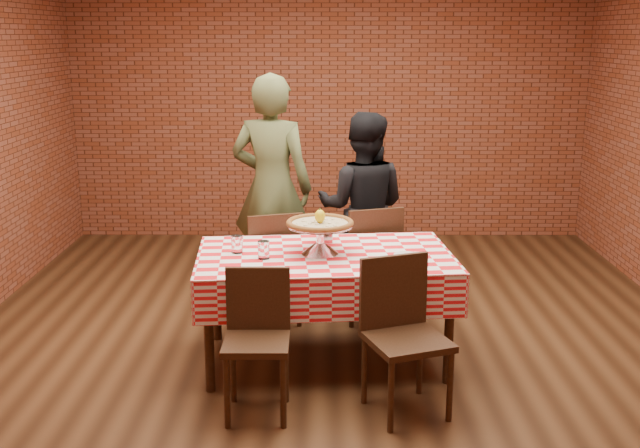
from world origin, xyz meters
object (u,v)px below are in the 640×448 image
at_px(chair_far_left, 270,266).
at_px(table, 325,308).
at_px(water_glass_left, 264,250).
at_px(diner_black, 362,208).
at_px(condiment_caddy, 324,231).
at_px(chair_far_right, 366,261).
at_px(diner_olive, 272,188).
at_px(water_glass_right, 237,244).
at_px(chair_near_left, 257,347).
at_px(pizza, 320,224).
at_px(pizza_stand, 320,239).
at_px(chair_near_right, 407,340).

bearing_deg(chair_far_left, table, 102.49).
height_order(water_glass_left, diner_black, diner_black).
xyz_separation_m(water_glass_left, condiment_caddy, (0.39, 0.41, 0.02)).
xyz_separation_m(condiment_caddy, chair_far_right, (0.33, 0.53, -0.38)).
bearing_deg(water_glass_left, diner_olive, 91.49).
height_order(water_glass_right, condiment_caddy, condiment_caddy).
height_order(table, diner_olive, diner_olive).
xyz_separation_m(water_glass_left, chair_near_left, (0.00, -0.67, -0.39)).
bearing_deg(diner_olive, chair_far_right, 161.84).
relative_size(chair_far_left, chair_far_right, 0.98).
bearing_deg(chair_far_right, pizza, 48.68).
bearing_deg(chair_near_left, diner_olive, 90.99).
relative_size(pizza_stand, chair_near_right, 0.49).
relative_size(condiment_caddy, chair_near_right, 0.17).
xyz_separation_m(condiment_caddy, diner_black, (0.32, 0.96, -0.05)).
relative_size(table, diner_black, 1.06).
distance_m(water_glass_right, diner_black, 1.53).
bearing_deg(diner_olive, water_glass_right, 97.61).
xyz_separation_m(chair_near_left, diner_black, (0.71, 2.04, 0.36)).
height_order(table, water_glass_right, water_glass_right).
height_order(water_glass_right, chair_near_right, chair_near_right).
distance_m(pizza_stand, condiment_caddy, 0.29).
bearing_deg(diner_olive, pizza, 121.42).
bearing_deg(condiment_caddy, pizza, -101.54).
distance_m(water_glass_left, chair_far_left, 0.92).
height_order(chair_near_left, chair_near_right, chair_near_right).
bearing_deg(water_glass_left, condiment_caddy, 46.29).
height_order(table, pizza_stand, pizza_stand).
bearing_deg(diner_olive, chair_far_left, 106.15).
bearing_deg(chair_near_right, water_glass_left, 123.67).
bearing_deg(chair_far_right, chair_near_right, 77.77).
xyz_separation_m(pizza, chair_far_left, (-0.38, 0.72, -0.51)).
xyz_separation_m(chair_far_left, diner_black, (0.73, 0.53, 0.34)).
xyz_separation_m(pizza_stand, diner_black, (0.35, 1.25, -0.07)).
distance_m(chair_far_right, diner_olive, 1.03).
distance_m(pizza, water_glass_left, 0.41).
bearing_deg(chair_far_right, water_glass_left, 34.75).
distance_m(water_glass_left, chair_near_left, 0.78).
height_order(table, chair_far_left, chair_far_left).
distance_m(chair_near_left, chair_near_right, 0.87).
bearing_deg(table, chair_far_right, 68.46).
xyz_separation_m(water_glass_left, chair_far_left, (-0.02, 0.84, -0.37)).
distance_m(water_glass_right, chair_near_right, 1.36).
distance_m(pizza, diner_black, 1.31).
bearing_deg(chair_far_right, diner_black, -105.77).
bearing_deg(condiment_caddy, chair_far_left, 127.72).
bearing_deg(chair_near_left, water_glass_right, 103.26).
relative_size(chair_near_right, diner_black, 0.58).
relative_size(table, water_glass_right, 14.14).
height_order(chair_near_right, chair_far_left, chair_near_right).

